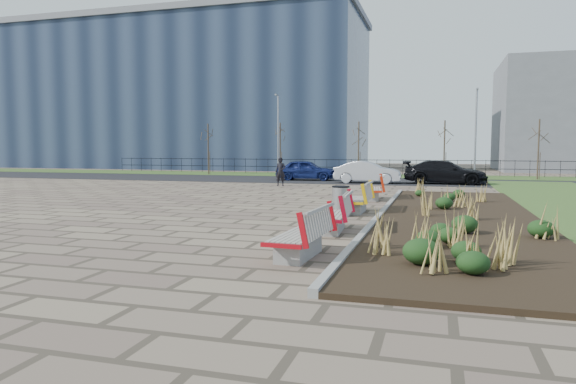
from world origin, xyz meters
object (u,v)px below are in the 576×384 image
(pedestrian, at_px, (281,172))
(car_black, at_px, (445,172))
(bench_d, at_px, (372,188))
(bench_c, at_px, (356,198))
(car_silver, at_px, (368,172))
(lamp_east, at_px, (476,134))
(litter_bin, at_px, (341,201))
(bench_a, at_px, (299,232))
(car_blue, at_px, (306,170))
(bench_b, at_px, (331,213))
(lamp_west, at_px, (278,136))

(pedestrian, height_order, car_black, pedestrian)
(bench_d, bearing_deg, bench_c, -96.85)
(car_silver, relative_size, lamp_east, 0.67)
(litter_bin, relative_size, lamp_east, 0.16)
(bench_a, bearing_deg, pedestrian, 111.33)
(bench_d, bearing_deg, pedestrian, 126.67)
(bench_a, height_order, car_blue, car_blue)
(pedestrian, height_order, car_silver, pedestrian)
(bench_d, xyz_separation_m, lamp_east, (5.00, 15.65, 2.54))
(car_blue, distance_m, lamp_east, 11.81)
(bench_b, height_order, car_silver, car_silver)
(bench_a, relative_size, bench_d, 1.00)
(bench_a, height_order, car_black, car_black)
(lamp_east, bearing_deg, car_silver, -137.27)
(car_blue, relative_size, lamp_west, 0.65)
(car_silver, bearing_deg, lamp_east, -49.13)
(bench_b, xyz_separation_m, bench_c, (0.00, 4.08, 0.00))
(pedestrian, bearing_deg, car_black, 15.33)
(lamp_west, bearing_deg, litter_bin, -67.61)
(litter_bin, distance_m, car_blue, 17.52)
(bench_b, xyz_separation_m, car_silver, (-1.47, 18.17, 0.18))
(bench_b, distance_m, bench_d, 8.50)
(bench_d, height_order, lamp_west, lamp_west)
(car_blue, xyz_separation_m, lamp_west, (-3.29, 4.39, 2.35))
(pedestrian, height_order, lamp_west, lamp_west)
(litter_bin, xyz_separation_m, lamp_west, (-8.67, 21.06, 2.57))
(litter_bin, xyz_separation_m, pedestrian, (-5.59, 11.64, 0.34))
(bench_b, height_order, pedestrian, pedestrian)
(bench_a, height_order, lamp_west, lamp_west)
(bench_b, xyz_separation_m, car_black, (3.03, 18.75, 0.21))
(bench_b, distance_m, lamp_west, 25.89)
(car_blue, height_order, lamp_east, lamp_east)
(lamp_west, bearing_deg, bench_a, -71.79)
(litter_bin, bearing_deg, lamp_east, 75.81)
(pedestrian, relative_size, lamp_west, 0.27)
(bench_c, bearing_deg, car_silver, 95.40)
(lamp_west, bearing_deg, car_silver, -38.44)
(litter_bin, bearing_deg, bench_d, 86.56)
(pedestrian, distance_m, car_black, 9.80)
(bench_c, bearing_deg, litter_bin, -108.71)
(bench_c, xyz_separation_m, car_blue, (-5.71, 15.68, 0.19))
(bench_a, distance_m, litter_bin, 6.31)
(bench_d, relative_size, car_blue, 0.54)
(bench_a, relative_size, lamp_east, 0.35)
(car_blue, relative_size, car_black, 0.82)
(bench_b, relative_size, pedestrian, 1.31)
(bench_a, bearing_deg, litter_bin, 96.04)
(bench_b, bearing_deg, car_silver, 90.66)
(litter_bin, relative_size, car_silver, 0.23)
(pedestrian, distance_m, lamp_east, 14.59)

